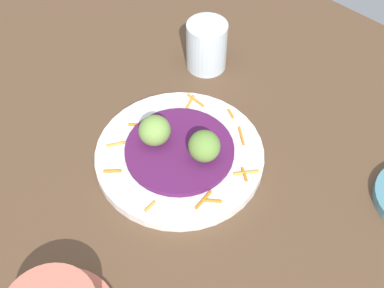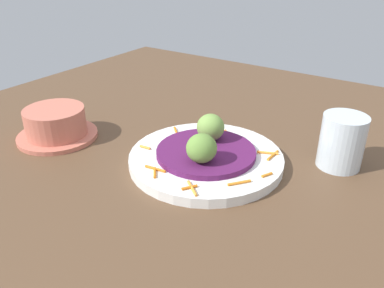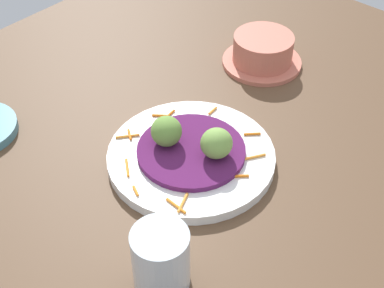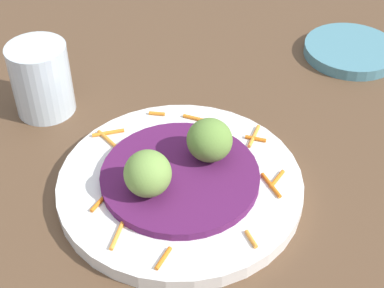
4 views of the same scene
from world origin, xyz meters
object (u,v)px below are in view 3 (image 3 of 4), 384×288
(guac_scoop_left, at_px, (166,131))
(terracotta_bowl, at_px, (263,52))
(water_glass, at_px, (161,259))
(main_plate, at_px, (191,157))
(guac_scoop_center, at_px, (216,143))

(guac_scoop_left, height_order, terracotta_bowl, guac_scoop_left)
(terracotta_bowl, distance_m, water_glass, 0.49)
(guac_scoop_left, bearing_deg, main_plate, -158.59)
(guac_scoop_center, height_order, water_glass, water_glass)
(guac_scoop_left, xyz_separation_m, water_glass, (-0.15, 0.17, -0.00))
(main_plate, relative_size, terracotta_bowl, 1.73)
(guac_scoop_left, distance_m, water_glass, 0.22)
(guac_scoop_center, relative_size, terracotta_bowl, 0.33)
(main_plate, relative_size, guac_scoop_left, 5.33)
(main_plate, xyz_separation_m, guac_scoop_left, (0.04, 0.01, 0.04))
(main_plate, xyz_separation_m, water_glass, (-0.11, 0.18, 0.04))
(main_plate, distance_m, water_glass, 0.22)
(terracotta_bowl, bearing_deg, guac_scoop_left, 97.29)
(water_glass, bearing_deg, guac_scoop_center, -68.37)
(main_plate, relative_size, guac_scoop_center, 5.32)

